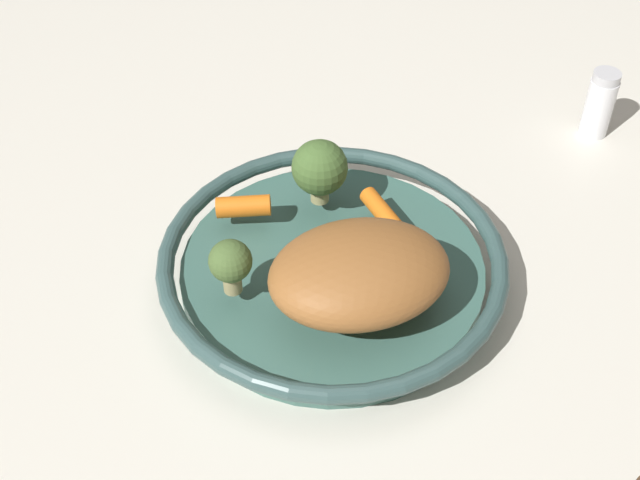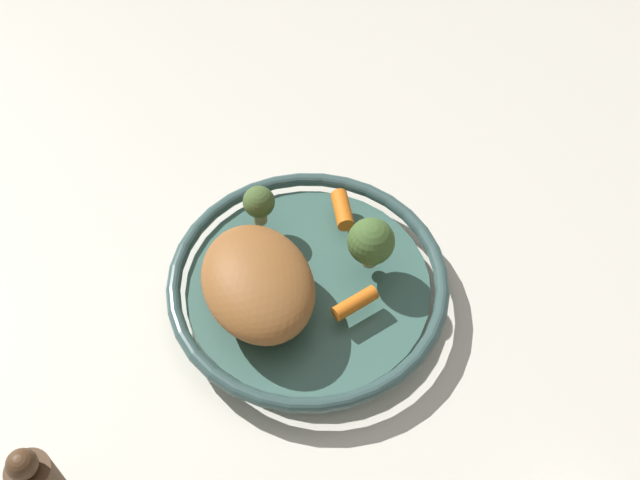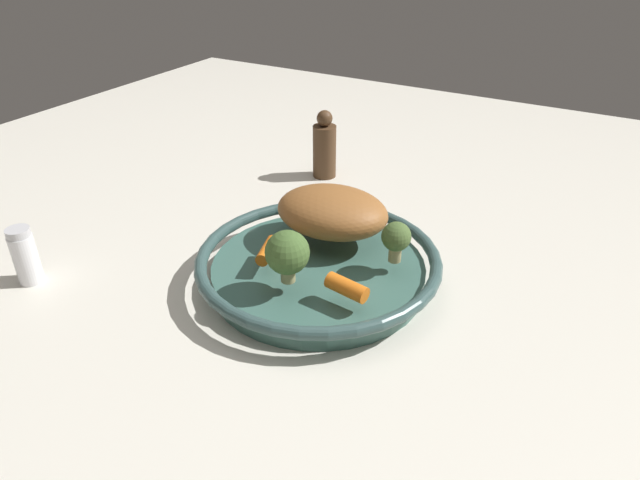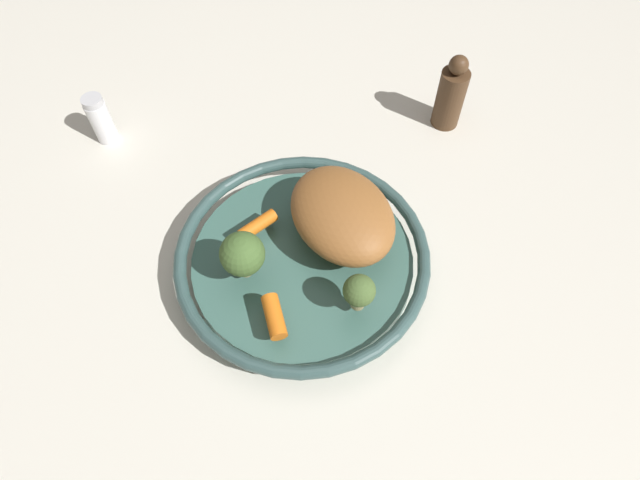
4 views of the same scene
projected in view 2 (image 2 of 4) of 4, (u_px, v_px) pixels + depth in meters
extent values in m
plane|color=silver|center=(308.00, 298.00, 0.99)|extent=(2.04, 2.04, 0.00)
cylinder|color=#3D665B|center=(308.00, 292.00, 0.98)|extent=(0.30, 0.30, 0.03)
torus|color=#35514F|center=(308.00, 281.00, 0.96)|extent=(0.35, 0.35, 0.02)
ellipsoid|color=#965C2D|center=(258.00, 283.00, 0.91)|extent=(0.18, 0.14, 0.07)
cylinder|color=orange|center=(355.00, 303.00, 0.92)|extent=(0.03, 0.06, 0.02)
cylinder|color=orange|center=(342.00, 210.00, 1.00)|extent=(0.06, 0.03, 0.02)
cylinder|color=tan|center=(260.00, 216.00, 1.00)|extent=(0.02, 0.02, 0.02)
sphere|color=#486330|center=(259.00, 202.00, 0.97)|extent=(0.04, 0.04, 0.04)
cylinder|color=tan|center=(371.00, 261.00, 0.96)|extent=(0.02, 0.02, 0.02)
sphere|color=#45652F|center=(372.00, 244.00, 0.93)|extent=(0.06, 0.06, 0.06)
sphere|color=#4C331E|center=(22.00, 464.00, 0.74)|extent=(0.03, 0.03, 0.03)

